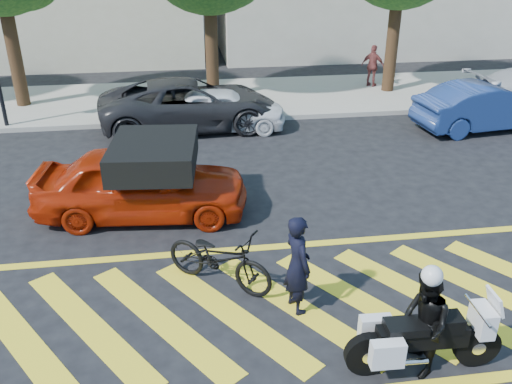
{
  "coord_description": "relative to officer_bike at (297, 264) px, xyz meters",
  "views": [
    {
      "loc": [
        -1.19,
        -6.95,
        5.56
      ],
      "look_at": [
        0.13,
        2.23,
        1.05
      ],
      "focal_mm": 38.0,
      "sensor_mm": 36.0,
      "label": 1
    }
  ],
  "objects": [
    {
      "name": "ground",
      "position": [
        -0.47,
        0.0,
        -0.84
      ],
      "size": [
        90.0,
        90.0,
        0.0
      ],
      "primitive_type": "plane",
      "color": "black",
      "rests_on": "ground"
    },
    {
      "name": "sidewalk",
      "position": [
        -0.47,
        12.0,
        -0.77
      ],
      "size": [
        60.0,
        5.0,
        0.15
      ],
      "primitive_type": "cube",
      "color": "#9E998E",
      "rests_on": "ground"
    },
    {
      "name": "crosswalk",
      "position": [
        -0.51,
        0.0,
        -0.84
      ],
      "size": [
        12.33,
        4.0,
        0.01
      ],
      "color": "yellow",
      "rests_on": "ground"
    },
    {
      "name": "officer_bike",
      "position": [
        0.0,
        0.0,
        0.0
      ],
      "size": [
        0.56,
        0.7,
        1.68
      ],
      "primitive_type": "imported",
      "rotation": [
        0.0,
        0.0,
        1.85
      ],
      "color": "black",
      "rests_on": "ground"
    },
    {
      "name": "bicycle",
      "position": [
        -1.17,
        0.84,
        -0.31
      ],
      "size": [
        2.05,
        1.78,
        1.07
      ],
      "primitive_type": "imported",
      "rotation": [
        0.0,
        0.0,
        0.93
      ],
      "color": "black",
      "rests_on": "ground"
    },
    {
      "name": "police_motorcycle",
      "position": [
        1.41,
        -1.57,
        -0.31
      ],
      "size": [
        2.22,
        0.71,
        0.98
      ],
      "rotation": [
        0.0,
        0.0,
        -0.03
      ],
      "color": "black",
      "rests_on": "ground"
    },
    {
      "name": "officer_moto",
      "position": [
        1.4,
        -1.57,
        -0.05
      ],
      "size": [
        0.62,
        0.78,
        1.57
      ],
      "primitive_type": "imported",
      "rotation": [
        0.0,
        0.0,
        -1.6
      ],
      "color": "black",
      "rests_on": "ground"
    },
    {
      "name": "red_convertible",
      "position": [
        -2.57,
        3.61,
        -0.09
      ],
      "size": [
        4.58,
        2.2,
        1.51
      ],
      "primitive_type": "imported",
      "rotation": [
        0.0,
        0.0,
        1.47
      ],
      "color": "#A52007",
      "rests_on": "ground"
    },
    {
      "name": "parked_mid_left",
      "position": [
        -1.37,
        9.2,
        -0.09
      ],
      "size": [
        5.6,
        2.89,
        1.51
      ],
      "primitive_type": "imported",
      "rotation": [
        0.0,
        0.0,
        1.64
      ],
      "color": "black",
      "rests_on": "ground"
    },
    {
      "name": "parked_mid_right",
      "position": [
        -0.39,
        8.89,
        -0.2
      ],
      "size": [
        3.92,
        1.89,
        1.29
      ],
      "primitive_type": "imported",
      "rotation": [
        0.0,
        0.0,
        1.47
      ],
      "color": "white",
      "rests_on": "ground"
    },
    {
      "name": "parked_right",
      "position": [
        7.52,
        7.8,
        -0.13
      ],
      "size": [
        4.47,
        2.02,
        1.42
      ],
      "primitive_type": "imported",
      "rotation": [
        0.0,
        0.0,
        1.69
      ],
      "color": "navy",
      "rests_on": "ground"
    },
    {
      "name": "pedestrian_right",
      "position": [
        5.62,
        12.64,
        0.08
      ],
      "size": [
        0.93,
        0.88,
        1.55
      ],
      "primitive_type": "imported",
      "rotation": [
        0.0,
        0.0,
        2.43
      ],
      "color": "brown",
      "rests_on": "sidewalk"
    }
  ]
}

